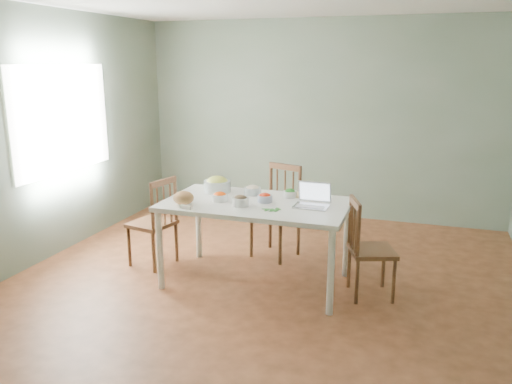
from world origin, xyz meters
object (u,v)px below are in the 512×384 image
(chair_right, at_px, (372,248))
(bread_boule, at_px, (184,198))
(dining_table, at_px, (256,243))
(chair_left, at_px, (152,221))
(laptop, at_px, (311,196))
(bowl_squash, at_px, (217,184))
(chair_far, at_px, (275,212))

(chair_right, bearing_deg, bread_boule, 81.62)
(dining_table, distance_m, chair_left, 1.21)
(chair_left, xyz_separation_m, laptop, (1.74, -0.09, 0.45))
(bread_boule, height_order, bowl_squash, bowl_squash)
(chair_far, height_order, bowl_squash, chair_far)
(dining_table, height_order, chair_right, chair_right)
(chair_right, distance_m, laptop, 0.74)
(chair_left, bearing_deg, chair_right, 101.14)
(bowl_squash, relative_size, laptop, 0.88)
(chair_right, distance_m, bowl_squash, 1.68)
(chair_far, distance_m, laptop, 1.02)
(chair_left, xyz_separation_m, bowl_squash, (0.70, 0.16, 0.42))
(dining_table, relative_size, laptop, 5.60)
(laptop, bearing_deg, bowl_squash, 167.30)
(chair_far, xyz_separation_m, chair_left, (-1.18, -0.64, -0.03))
(dining_table, xyz_separation_m, chair_left, (-1.20, 0.09, 0.07))
(dining_table, xyz_separation_m, chair_far, (-0.03, 0.74, 0.10))
(bread_boule, relative_size, laptop, 0.62)
(dining_table, relative_size, bread_boule, 8.98)
(dining_table, bearing_deg, chair_far, 92.03)
(chair_far, height_order, laptop, laptop)
(chair_far, relative_size, laptop, 3.26)
(chair_far, relative_size, chair_left, 1.07)
(dining_table, height_order, bowl_squash, bowl_squash)
(dining_table, distance_m, laptop, 0.75)
(dining_table, relative_size, chair_far, 1.72)
(dining_table, distance_m, chair_far, 0.75)
(chair_left, relative_size, bread_boule, 4.91)
(bread_boule, bearing_deg, chair_left, 146.33)
(laptop, bearing_deg, chair_right, 6.96)
(chair_left, bearing_deg, dining_table, 97.50)
(chair_far, height_order, chair_right, chair_far)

